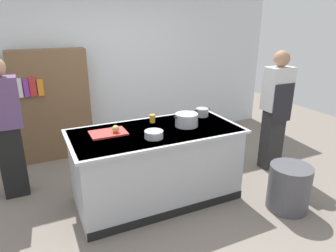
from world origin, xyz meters
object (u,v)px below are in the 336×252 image
(stock_pot, at_px, (187,120))
(juice_cup, at_px, (152,119))
(onion, at_px, (116,129))
(sauce_pan, at_px, (202,112))
(trash_bin, at_px, (289,187))
(person_guest, at_px, (6,127))
(bookshelf, at_px, (53,106))
(person_chef, at_px, (276,109))
(mixing_bowl, at_px, (154,134))

(stock_pot, bearing_deg, juice_cup, 136.92)
(onion, height_order, sauce_pan, sauce_pan)
(onion, xyz_separation_m, trash_bin, (1.76, -0.93, -0.69))
(trash_bin, xyz_separation_m, person_guest, (-2.88, 1.69, 0.64))
(juice_cup, bearing_deg, stock_pot, -43.08)
(sauce_pan, bearing_deg, juice_cup, 176.32)
(person_guest, bearing_deg, onion, 65.11)
(bookshelf, bearing_deg, onion, -73.58)
(trash_bin, distance_m, bookshelf, 3.54)
(juice_cup, distance_m, person_guest, 1.74)
(person_chef, bearing_deg, juice_cup, 97.83)
(onion, xyz_separation_m, sauce_pan, (1.22, 0.16, -0.01))
(stock_pot, xyz_separation_m, person_guest, (-1.96, 0.86, -0.07))
(onion, bearing_deg, person_guest, 145.63)
(onion, height_order, person_chef, person_chef)
(juice_cup, relative_size, bookshelf, 0.06)
(onion, height_order, mixing_bowl, onion)
(onion, distance_m, stock_pot, 0.85)
(mixing_bowl, bearing_deg, juice_cup, 69.25)
(onion, bearing_deg, bookshelf, 106.42)
(mixing_bowl, bearing_deg, person_guest, 144.11)
(onion, bearing_deg, sauce_pan, 7.36)
(mixing_bowl, distance_m, juice_cup, 0.53)
(mixing_bowl, bearing_deg, stock_pot, 20.92)
(juice_cup, bearing_deg, mixing_bowl, -110.75)
(trash_bin, xyz_separation_m, person_chef, (0.57, 0.91, 0.64))
(sauce_pan, distance_m, person_chef, 1.13)
(stock_pot, height_order, person_chef, person_chef)
(mixing_bowl, distance_m, person_guest, 1.80)
(juice_cup, distance_m, bookshelf, 1.84)
(person_guest, bearing_deg, stock_pot, 75.80)
(mixing_bowl, xyz_separation_m, person_chef, (1.99, 0.27, -0.03))
(sauce_pan, bearing_deg, stock_pot, -145.62)
(onion, xyz_separation_m, mixing_bowl, (0.34, -0.29, -0.02))
(person_chef, bearing_deg, mixing_bowl, 112.56)
(onion, distance_m, juice_cup, 0.56)
(juice_cup, bearing_deg, person_chef, -6.93)
(juice_cup, distance_m, trash_bin, 1.80)
(person_guest, bearing_deg, bookshelf, 157.16)
(sauce_pan, relative_size, person_chef, 0.13)
(onion, bearing_deg, mixing_bowl, -40.49)
(onion, distance_m, trash_bin, 2.11)
(mixing_bowl, height_order, person_guest, person_guest)
(stock_pot, bearing_deg, onion, 173.45)
(sauce_pan, distance_m, person_guest, 2.41)
(trash_bin, bearing_deg, mixing_bowl, 155.84)
(stock_pot, relative_size, trash_bin, 0.62)
(mixing_bowl, relative_size, bookshelf, 0.12)
(mixing_bowl, bearing_deg, person_chef, 7.80)
(onion, relative_size, stock_pot, 0.25)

